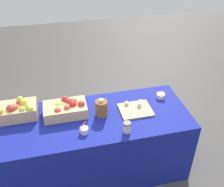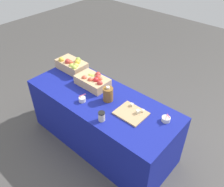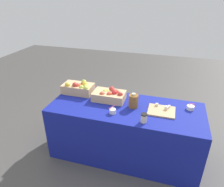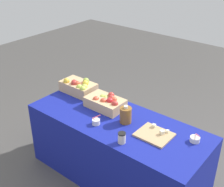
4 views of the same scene
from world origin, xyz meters
TOP-DOWN VIEW (x-y plane):
  - ground_plane at (0.00, 0.00)m, footprint 10.00×10.00m
  - table at (0.00, 0.00)m, footprint 1.90×0.76m
  - apple_crate_left at (-0.72, 0.18)m, footprint 0.42×0.24m
  - apple_crate_middle at (-0.25, 0.12)m, footprint 0.42×0.25m
  - cutting_board_front at (0.44, 0.02)m, footprint 0.32×0.27m
  - sample_bowl_near at (-0.11, -0.19)m, footprint 0.09×0.08m
  - sample_bowl_mid at (0.77, 0.17)m, footprint 0.09×0.09m
  - cider_jug at (0.09, 0.03)m, footprint 0.12×0.12m
  - coffee_cup at (0.26, -0.26)m, footprint 0.07×0.07m

SIDE VIEW (x-z plane):
  - ground_plane at x=0.00m, z-range 0.00..0.00m
  - table at x=0.00m, z-range 0.00..0.74m
  - cutting_board_front at x=0.44m, z-range 0.72..0.78m
  - sample_bowl_mid at x=0.77m, z-range 0.72..0.81m
  - sample_bowl_near at x=-0.11m, z-range 0.72..0.82m
  - coffee_cup at x=0.26m, z-range 0.74..0.85m
  - apple_crate_middle at x=-0.25m, z-range 0.73..0.88m
  - apple_crate_left at x=-0.72m, z-range 0.73..0.91m
  - cider_jug at x=0.09m, z-range 0.73..0.92m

